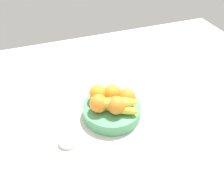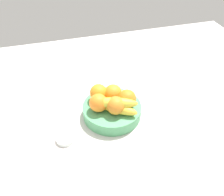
# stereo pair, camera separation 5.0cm
# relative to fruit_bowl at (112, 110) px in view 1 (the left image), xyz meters

# --- Properties ---
(ground_plane) EXTENTS (1.80, 1.40, 0.03)m
(ground_plane) POSITION_rel_fruit_bowl_xyz_m (0.01, -0.01, -0.04)
(ground_plane) COLOR silver
(fruit_bowl) EXTENTS (0.23, 0.23, 0.05)m
(fruit_bowl) POSITION_rel_fruit_bowl_xyz_m (0.00, 0.00, 0.00)
(fruit_bowl) COLOR #4DA168
(fruit_bowl) RESTS_ON ground_plane
(orange_front_left) EXTENTS (0.07, 0.07, 0.07)m
(orange_front_left) POSITION_rel_fruit_bowl_xyz_m (0.02, 0.03, 0.06)
(orange_front_left) COLOR orange
(orange_front_left) RESTS_ON fruit_bowl
(orange_front_right) EXTENTS (0.07, 0.07, 0.07)m
(orange_front_right) POSITION_rel_fruit_bowl_xyz_m (-0.04, 0.05, 0.06)
(orange_front_right) COLOR orange
(orange_front_right) RESTS_ON fruit_bowl
(orange_center) EXTENTS (0.07, 0.07, 0.07)m
(orange_center) POSITION_rel_fruit_bowl_xyz_m (-0.05, -0.01, 0.06)
(orange_center) COLOR orange
(orange_center) RESTS_ON fruit_bowl
(orange_back_left) EXTENTS (0.07, 0.07, 0.07)m
(orange_back_left) POSITION_rel_fruit_bowl_xyz_m (0.00, -0.04, 0.06)
(orange_back_left) COLOR orange
(orange_back_left) RESTS_ON fruit_bowl
(orange_back_right) EXTENTS (0.07, 0.07, 0.07)m
(orange_back_right) POSITION_rel_fruit_bowl_xyz_m (0.06, -0.01, 0.06)
(orange_back_right) COLOR orange
(orange_back_right) RESTS_ON fruit_bowl
(banana_bunch) EXTENTS (0.17, 0.13, 0.06)m
(banana_bunch) POSITION_rel_fruit_bowl_xyz_m (0.00, -0.03, 0.06)
(banana_bunch) COLOR yellow
(banana_bunch) RESTS_ON fruit_bowl
(jar_lid) EXTENTS (0.06, 0.06, 0.02)m
(jar_lid) POSITION_rel_fruit_bowl_xyz_m (-0.19, -0.08, -0.02)
(jar_lid) COLOR white
(jar_lid) RESTS_ON ground_plane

